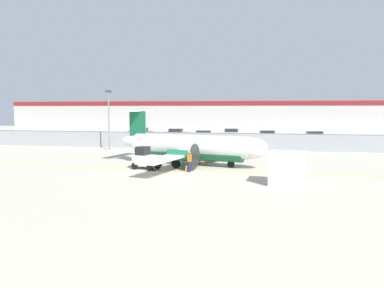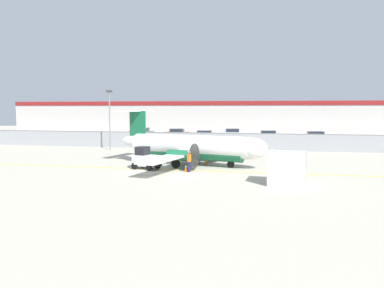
{
  "view_description": "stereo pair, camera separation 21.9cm",
  "coord_description": "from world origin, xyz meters",
  "px_view_note": "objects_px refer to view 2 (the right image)",
  "views": [
    {
      "loc": [
        7.18,
        -27.8,
        5.06
      ],
      "look_at": [
        0.71,
        5.94,
        1.8
      ],
      "focal_mm": 35.0,
      "sensor_mm": 36.0,
      "label": 1
    },
    {
      "loc": [
        7.39,
        -27.76,
        5.06
      ],
      "look_at": [
        0.71,
        5.94,
        1.8
      ],
      "focal_mm": 35.0,
      "sensor_mm": 36.0,
      "label": 2
    }
  ],
  "objects_px": {
    "parked_car_3": "(233,133)",
    "ground_crew_worker": "(189,160)",
    "parked_car_1": "(176,133)",
    "parked_car_4": "(267,136)",
    "parked_car_0": "(142,132)",
    "traffic_cone_near_left": "(162,158)",
    "traffic_cone_far_left": "(186,168)",
    "parked_car_5": "(315,137)",
    "baggage_tug": "(146,159)",
    "cargo_container": "(287,168)",
    "traffic_cone_near_right": "(207,162)",
    "commuter_airplane": "(192,147)",
    "parked_car_2": "(205,136)",
    "apron_light_pole": "(110,115)"
  },
  "relations": [
    {
      "from": "baggage_tug",
      "to": "cargo_container",
      "type": "bearing_deg",
      "value": -4.11
    },
    {
      "from": "parked_car_0",
      "to": "traffic_cone_far_left",
      "type": "bearing_deg",
      "value": 117.27
    },
    {
      "from": "parked_car_0",
      "to": "traffic_cone_near_left",
      "type": "bearing_deg",
      "value": 115.44
    },
    {
      "from": "parked_car_1",
      "to": "parked_car_5",
      "type": "bearing_deg",
      "value": 173.07
    },
    {
      "from": "parked_car_0",
      "to": "parked_car_4",
      "type": "relative_size",
      "value": 0.99
    },
    {
      "from": "traffic_cone_near_left",
      "to": "parked_car_4",
      "type": "bearing_deg",
      "value": 67.65
    },
    {
      "from": "traffic_cone_near_left",
      "to": "commuter_airplane",
      "type": "bearing_deg",
      "value": -28.51
    },
    {
      "from": "cargo_container",
      "to": "parked_car_1",
      "type": "bearing_deg",
      "value": 120.12
    },
    {
      "from": "traffic_cone_far_left",
      "to": "parked_car_5",
      "type": "xyz_separation_m",
      "value": [
        13.4,
        29.05,
        0.58
      ]
    },
    {
      "from": "parked_car_0",
      "to": "commuter_airplane",
      "type": "bearing_deg",
      "value": 119.46
    },
    {
      "from": "parked_car_4",
      "to": "ground_crew_worker",
      "type": "bearing_deg",
      "value": 73.38
    },
    {
      "from": "parked_car_3",
      "to": "parked_car_4",
      "type": "distance_m",
      "value": 7.04
    },
    {
      "from": "commuter_airplane",
      "to": "parked_car_0",
      "type": "relative_size",
      "value": 3.72
    },
    {
      "from": "parked_car_3",
      "to": "apron_light_pole",
      "type": "height_order",
      "value": "apron_light_pole"
    },
    {
      "from": "parked_car_4",
      "to": "apron_light_pole",
      "type": "bearing_deg",
      "value": 34.48
    },
    {
      "from": "parked_car_4",
      "to": "parked_car_5",
      "type": "relative_size",
      "value": 0.99
    },
    {
      "from": "parked_car_1",
      "to": "parked_car_2",
      "type": "xyz_separation_m",
      "value": [
        5.61,
        -4.27,
        0.0
      ]
    },
    {
      "from": "parked_car_4",
      "to": "parked_car_5",
      "type": "bearing_deg",
      "value": 170.25
    },
    {
      "from": "traffic_cone_far_left",
      "to": "parked_car_3",
      "type": "xyz_separation_m",
      "value": [
        0.8,
        33.83,
        0.58
      ]
    },
    {
      "from": "traffic_cone_near_left",
      "to": "parked_car_2",
      "type": "relative_size",
      "value": 0.15
    },
    {
      "from": "cargo_container",
      "to": "traffic_cone_far_left",
      "type": "distance_m",
      "value": 8.55
    },
    {
      "from": "parked_car_2",
      "to": "apron_light_pole",
      "type": "relative_size",
      "value": 0.59
    },
    {
      "from": "baggage_tug",
      "to": "cargo_container",
      "type": "distance_m",
      "value": 12.12
    },
    {
      "from": "traffic_cone_near_right",
      "to": "parked_car_2",
      "type": "relative_size",
      "value": 0.15
    },
    {
      "from": "commuter_airplane",
      "to": "ground_crew_worker",
      "type": "relative_size",
      "value": 9.37
    },
    {
      "from": "baggage_tug",
      "to": "parked_car_0",
      "type": "distance_m",
      "value": 35.29
    },
    {
      "from": "traffic_cone_far_left",
      "to": "parked_car_4",
      "type": "bearing_deg",
      "value": 77.71
    },
    {
      "from": "baggage_tug",
      "to": "ground_crew_worker",
      "type": "bearing_deg",
      "value": 5.88
    },
    {
      "from": "commuter_airplane",
      "to": "parked_car_3",
      "type": "distance_m",
      "value": 30.28
    },
    {
      "from": "ground_crew_worker",
      "to": "apron_light_pole",
      "type": "distance_m",
      "value": 19.4
    },
    {
      "from": "parked_car_1",
      "to": "commuter_airplane",
      "type": "bearing_deg",
      "value": 107.15
    },
    {
      "from": "parked_car_3",
      "to": "ground_crew_worker",
      "type": "bearing_deg",
      "value": -98.13
    },
    {
      "from": "commuter_airplane",
      "to": "baggage_tug",
      "type": "xyz_separation_m",
      "value": [
        -3.44,
        -2.9,
        -0.75
      ]
    },
    {
      "from": "traffic_cone_near_right",
      "to": "traffic_cone_far_left",
      "type": "distance_m",
      "value": 3.89
    },
    {
      "from": "cargo_container",
      "to": "parked_car_0",
      "type": "xyz_separation_m",
      "value": [
        -23.01,
        37.68,
        -0.21
      ]
    },
    {
      "from": "commuter_airplane",
      "to": "ground_crew_worker",
      "type": "xyz_separation_m",
      "value": [
        0.44,
        -3.67,
        -0.65
      ]
    },
    {
      "from": "cargo_container",
      "to": "parked_car_2",
      "type": "distance_m",
      "value": 33.2
    },
    {
      "from": "baggage_tug",
      "to": "parked_car_4",
      "type": "distance_m",
      "value": 30.68
    },
    {
      "from": "traffic_cone_near_right",
      "to": "traffic_cone_far_left",
      "type": "relative_size",
      "value": 1.0
    },
    {
      "from": "parked_car_1",
      "to": "parked_car_4",
      "type": "distance_m",
      "value": 15.2
    },
    {
      "from": "parked_car_3",
      "to": "apron_light_pole",
      "type": "bearing_deg",
      "value": -131.32
    },
    {
      "from": "traffic_cone_far_left",
      "to": "parked_car_5",
      "type": "height_order",
      "value": "parked_car_5"
    },
    {
      "from": "commuter_airplane",
      "to": "traffic_cone_far_left",
      "type": "height_order",
      "value": "commuter_airplane"
    },
    {
      "from": "commuter_airplane",
      "to": "parked_car_0",
      "type": "height_order",
      "value": "commuter_airplane"
    },
    {
      "from": "baggage_tug",
      "to": "cargo_container",
      "type": "relative_size",
      "value": 0.99
    },
    {
      "from": "parked_car_3",
      "to": "apron_light_pole",
      "type": "distance_m",
      "value": 24.16
    },
    {
      "from": "commuter_airplane",
      "to": "parked_car_2",
      "type": "distance_m",
      "value": 24.34
    },
    {
      "from": "baggage_tug",
      "to": "traffic_cone_far_left",
      "type": "bearing_deg",
      "value": 6.56
    },
    {
      "from": "traffic_cone_near_left",
      "to": "parked_car_1",
      "type": "height_order",
      "value": "parked_car_1"
    },
    {
      "from": "ground_crew_worker",
      "to": "baggage_tug",
      "type": "bearing_deg",
      "value": 1.68
    }
  ]
}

